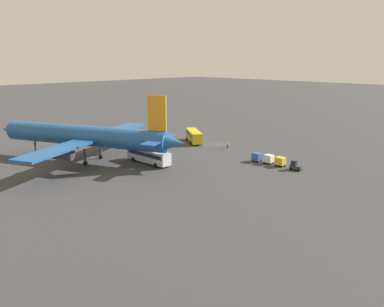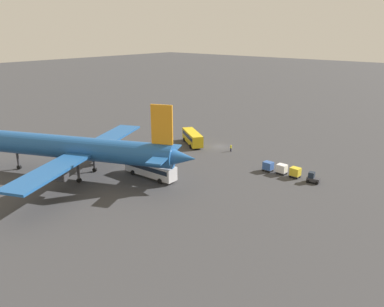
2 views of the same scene
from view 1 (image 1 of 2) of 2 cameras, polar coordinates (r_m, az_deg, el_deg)
name	(u,v)px [view 1 (image 1 of 2)]	position (r m, az deg, el deg)	size (l,w,h in m)	color
ground_plane	(218,144)	(103.58, 4.04, 1.42)	(600.00, 600.00, 0.00)	#38383A
airplane	(86,136)	(87.89, -15.81, 2.55)	(46.42, 40.72, 15.66)	#1E5193
shuttle_bus_near	(194,135)	(105.30, 0.30, 2.77)	(10.15, 8.14, 3.32)	gold
shuttle_bus_far	(148,155)	(84.38, -6.65, -0.25)	(12.16, 3.36, 3.15)	silver
baggage_tug	(295,166)	(81.84, 15.46, -1.82)	(2.56, 1.93, 2.10)	#333338
worker_person	(228,145)	(99.42, 5.45, 1.37)	(0.38, 0.38, 1.74)	#1E1E2D
cargo_cart_yellow	(280,161)	(83.84, 13.32, -1.13)	(2.07, 1.77, 2.06)	#38383D
cargo_cart_white	(269,159)	(85.32, 11.63, -0.78)	(2.07, 1.77, 2.06)	#38383D
cargo_cart_blue	(257,157)	(86.58, 9.85, -0.48)	(2.07, 1.77, 2.06)	#38383D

